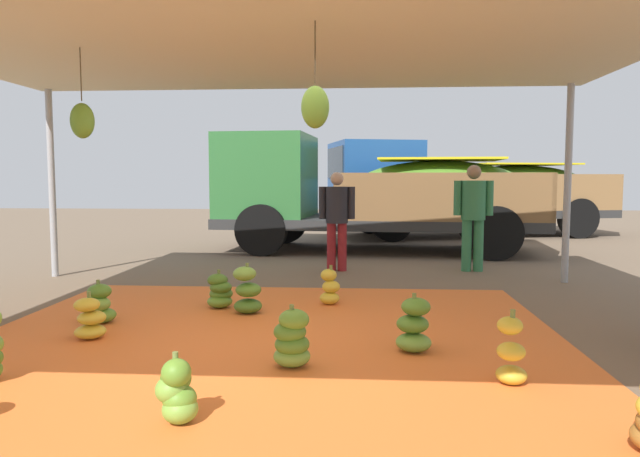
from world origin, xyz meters
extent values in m
plane|color=brown|center=(0.00, 3.00, 0.00)|extent=(40.00, 40.00, 0.00)
cube|color=orange|center=(0.00, 0.00, 0.01)|extent=(5.51, 5.14, 0.01)
cylinder|color=#9EA0A5|center=(-3.80, 3.30, 1.41)|extent=(0.10, 0.10, 2.82)
cylinder|color=#9EA0A5|center=(3.80, 3.30, 1.41)|extent=(0.10, 0.10, 2.82)
cube|color=beige|center=(0.00, 0.00, 2.85)|extent=(8.00, 7.00, 0.06)
cylinder|color=#4C422D|center=(-1.99, 0.60, 2.55)|extent=(0.01, 0.01, 0.54)
ellipsoid|color=#60932D|center=(-1.99, 0.60, 2.08)|extent=(0.24, 0.24, 0.36)
cylinder|color=#4C422D|center=(0.47, -0.25, 2.56)|extent=(0.01, 0.01, 0.52)
ellipsoid|color=#60932D|center=(0.47, -0.25, 2.10)|extent=(0.24, 0.24, 0.36)
ellipsoid|color=gold|center=(-1.65, -0.10, 0.07)|extent=(0.30, 0.30, 0.13)
ellipsoid|color=gold|center=(-1.64, -0.08, 0.20)|extent=(0.34, 0.34, 0.13)
ellipsoid|color=gold|center=(-1.67, -0.11, 0.33)|extent=(0.28, 0.28, 0.13)
cylinder|color=olive|center=(-1.66, -0.08, 0.39)|extent=(0.04, 0.04, 0.12)
ellipsoid|color=#60932D|center=(-0.75, 1.27, 0.08)|extent=(0.33, 0.33, 0.15)
ellipsoid|color=#518428|center=(-0.75, 1.31, 0.17)|extent=(0.35, 0.35, 0.15)
ellipsoid|color=#477523|center=(-0.74, 1.26, 0.25)|extent=(0.28, 0.28, 0.15)
ellipsoid|color=#477523|center=(-0.78, 1.27, 0.33)|extent=(0.25, 0.25, 0.15)
cylinder|color=olive|center=(-0.77, 1.28, 0.39)|extent=(0.04, 0.04, 0.12)
ellipsoid|color=#60932D|center=(-1.81, 0.49, 0.09)|extent=(0.36, 0.36, 0.15)
ellipsoid|color=#75A83D|center=(-1.83, 0.45, 0.21)|extent=(0.34, 0.34, 0.15)
ellipsoid|color=#518428|center=(-1.82, 0.48, 0.34)|extent=(0.31, 0.31, 0.15)
cylinder|color=olive|center=(-1.83, 0.48, 0.40)|extent=(0.04, 0.04, 0.12)
ellipsoid|color=#477523|center=(-0.38, 1.02, 0.09)|extent=(0.31, 0.31, 0.16)
ellipsoid|color=#518428|center=(-0.37, 1.02, 0.27)|extent=(0.39, 0.39, 0.16)
ellipsoid|color=#75A83D|center=(-0.41, 1.01, 0.45)|extent=(0.34, 0.34, 0.16)
cylinder|color=olive|center=(-0.38, 1.01, 0.51)|extent=(0.04, 0.04, 0.12)
ellipsoid|color=#75A83D|center=(0.32, -0.79, 0.09)|extent=(0.39, 0.39, 0.16)
ellipsoid|color=#518428|center=(0.32, -0.80, 0.19)|extent=(0.32, 0.32, 0.16)
ellipsoid|color=#518428|center=(0.31, -0.80, 0.29)|extent=(0.33, 0.33, 0.16)
ellipsoid|color=#60932D|center=(0.34, -0.81, 0.39)|extent=(0.33, 0.33, 0.16)
cylinder|color=olive|center=(0.32, -0.81, 0.45)|extent=(0.04, 0.04, 0.12)
ellipsoid|color=#75A83D|center=(-0.23, -1.91, 0.10)|extent=(0.31, 0.31, 0.17)
ellipsoid|color=#60932D|center=(-0.24, -1.89, 0.15)|extent=(0.30, 0.30, 0.17)
ellipsoid|color=#75A83D|center=(-0.29, -1.89, 0.21)|extent=(0.27, 0.27, 0.17)
ellipsoid|color=#518428|center=(-0.27, -1.86, 0.27)|extent=(0.27, 0.27, 0.17)
ellipsoid|color=#60932D|center=(-0.25, -1.92, 0.32)|extent=(0.25, 0.25, 0.17)
cylinder|color=olive|center=(-0.26, -1.89, 0.38)|extent=(0.04, 0.04, 0.12)
ellipsoid|color=#6B9E38|center=(1.32, -0.31, 0.09)|extent=(0.40, 0.40, 0.16)
ellipsoid|color=#518428|center=(1.31, -0.27, 0.24)|extent=(0.37, 0.37, 0.16)
ellipsoid|color=#518428|center=(1.34, -0.28, 0.39)|extent=(0.34, 0.34, 0.16)
cylinder|color=olive|center=(1.32, -0.29, 0.45)|extent=(0.04, 0.04, 0.12)
ellipsoid|color=gold|center=(0.50, 1.54, 0.08)|extent=(0.32, 0.32, 0.15)
ellipsoid|color=gold|center=(0.52, 1.55, 0.22)|extent=(0.24, 0.24, 0.15)
ellipsoid|color=gold|center=(0.48, 1.58, 0.35)|extent=(0.26, 0.26, 0.15)
cylinder|color=olive|center=(0.51, 1.56, 0.41)|extent=(0.04, 0.04, 0.12)
ellipsoid|color=gold|center=(1.95, -1.07, 0.08)|extent=(0.31, 0.31, 0.13)
ellipsoid|color=gold|center=(1.94, -1.09, 0.26)|extent=(0.29, 0.29, 0.13)
ellipsoid|color=gold|center=(1.94, -1.05, 0.43)|extent=(0.26, 0.26, 0.13)
cylinder|color=olive|center=(1.95, -1.07, 0.49)|extent=(0.04, 0.04, 0.12)
cube|color=#2D2D2D|center=(1.22, 6.84, 0.60)|extent=(6.61, 2.92, 0.20)
cube|color=#2D6B33|center=(-1.09, 7.02, 1.55)|extent=(1.97, 2.37, 1.70)
cube|color=#232D38|center=(-2.00, 7.09, 1.89)|extent=(0.17, 1.94, 0.75)
cube|color=brown|center=(2.35, 5.58, 1.15)|extent=(3.99, 0.39, 0.90)
cube|color=brown|center=(2.53, 7.92, 1.15)|extent=(3.99, 0.39, 0.90)
cube|color=brown|center=(4.39, 6.60, 1.15)|extent=(0.27, 2.43, 0.90)
ellipsoid|color=#518428|center=(2.44, 6.75, 1.28)|extent=(3.66, 2.31, 1.15)
cube|color=yellow|center=(2.44, 6.75, 1.87)|extent=(2.53, 2.03, 0.04)
cylinder|color=black|center=(-1.05, 5.90, 0.50)|extent=(1.02, 0.36, 1.00)
cylinder|color=black|center=(-0.88, 8.12, 0.50)|extent=(1.02, 0.36, 1.00)
cylinder|color=black|center=(3.31, 5.56, 0.50)|extent=(1.02, 0.36, 1.00)
cylinder|color=black|center=(3.49, 7.79, 0.50)|extent=(1.02, 0.36, 1.00)
cube|color=#2D2D2D|center=(3.69, 10.23, 0.60)|extent=(7.47, 3.97, 0.20)
cube|color=#1E4C93|center=(1.20, 9.63, 1.55)|extent=(2.45, 2.58, 1.70)
cube|color=#232D38|center=(0.22, 9.39, 1.89)|extent=(0.47, 1.84, 0.75)
cube|color=olive|center=(5.28, 9.44, 1.15)|extent=(4.31, 1.12, 0.90)
cube|color=olive|center=(4.74, 11.66, 1.15)|extent=(4.31, 1.12, 0.90)
cube|color=olive|center=(7.11, 11.06, 1.15)|extent=(0.63, 2.31, 0.90)
ellipsoid|color=#477523|center=(5.01, 10.55, 1.27)|extent=(4.24, 2.84, 1.14)
cube|color=yellow|center=(5.01, 10.55, 1.86)|extent=(3.00, 2.37, 0.04)
cylinder|color=black|center=(1.60, 8.61, 0.50)|extent=(1.04, 0.51, 1.00)
cylinder|color=black|center=(1.09, 10.71, 0.50)|extent=(1.04, 0.51, 1.00)
cylinder|color=black|center=(6.30, 9.75, 0.50)|extent=(1.04, 0.51, 1.00)
cylinder|color=black|center=(5.79, 11.85, 0.50)|extent=(1.04, 0.51, 1.00)
cylinder|color=maroon|center=(0.39, 4.14, 0.39)|extent=(0.15, 0.15, 0.78)
cylinder|color=maroon|center=(0.57, 4.14, 0.39)|extent=(0.15, 0.15, 0.78)
cylinder|color=#26262D|center=(0.48, 4.14, 1.07)|extent=(0.36, 0.36, 0.58)
cylinder|color=#26262D|center=(0.24, 4.14, 1.10)|extent=(0.11, 0.11, 0.52)
cylinder|color=#26262D|center=(0.71, 4.14, 1.10)|extent=(0.11, 0.11, 0.52)
sphere|color=tan|center=(0.48, 4.14, 1.49)|extent=(0.21, 0.21, 0.21)
cylinder|color=#337A4C|center=(2.57, 4.24, 0.42)|extent=(0.16, 0.16, 0.83)
cylinder|color=#337A4C|center=(2.76, 4.24, 0.42)|extent=(0.16, 0.16, 0.83)
cylinder|color=#337A4C|center=(2.66, 4.24, 1.15)|extent=(0.38, 0.38, 0.63)
cylinder|color=#337A4C|center=(2.41, 4.24, 1.18)|extent=(0.12, 0.12, 0.56)
cylinder|color=#337A4C|center=(2.91, 4.24, 1.18)|extent=(0.12, 0.12, 0.56)
sphere|color=#936B4C|center=(2.66, 4.24, 1.60)|extent=(0.23, 0.23, 0.23)
camera|label=1|loc=(0.85, -5.31, 1.50)|focal=33.04mm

